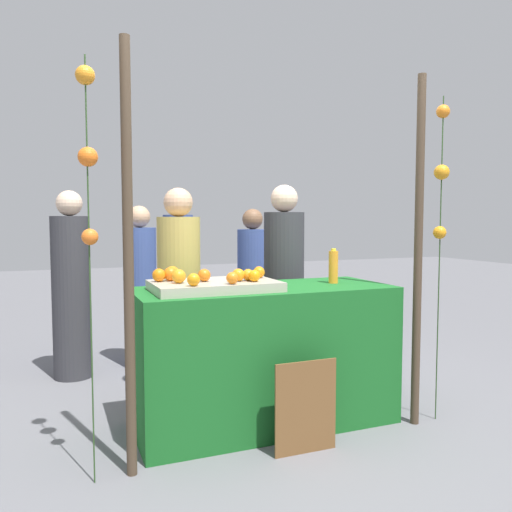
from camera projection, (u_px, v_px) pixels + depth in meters
ground_plane at (264, 422)px, 3.51m from camera, size 24.00×24.00×0.00m
stall_counter at (264, 355)px, 3.48m from camera, size 1.73×0.71×0.93m
orange_tray at (215, 286)px, 3.29m from camera, size 0.79×0.50×0.06m
orange_0 at (238, 275)px, 3.26m from camera, size 0.08×0.08×0.08m
orange_1 at (254, 276)px, 3.25m from camera, size 0.08×0.08×0.08m
orange_2 at (204, 275)px, 3.26m from camera, size 0.08×0.08×0.08m
orange_3 at (248, 275)px, 3.30m from camera, size 0.08×0.08×0.08m
orange_4 at (259, 272)px, 3.46m from camera, size 0.08×0.08×0.08m
orange_5 at (172, 273)px, 3.38m from camera, size 0.09×0.09×0.09m
orange_6 at (171, 274)px, 3.29m from camera, size 0.09×0.09×0.09m
orange_7 at (159, 275)px, 3.25m from camera, size 0.08×0.08×0.08m
orange_8 at (179, 276)px, 3.17m from camera, size 0.09×0.09×0.09m
orange_9 at (232, 278)px, 3.13m from camera, size 0.07×0.07×0.07m
orange_10 at (194, 280)px, 3.03m from camera, size 0.08×0.08×0.08m
juice_bottle at (333, 267)px, 3.66m from camera, size 0.07×0.07×0.25m
chalkboard_sign at (305, 408)px, 3.04m from camera, size 0.40×0.03×0.57m
vendor_left at (179, 302)px, 3.92m from camera, size 0.33×0.33×1.63m
vendor_right at (284, 292)px, 4.29m from camera, size 0.33×0.33×1.67m
crowd_person_0 at (71, 291)px, 4.47m from camera, size 0.33×0.33×1.64m
crowd_person_1 at (140, 292)px, 4.82m from camera, size 0.30×0.30×1.51m
crowd_person_2 at (178, 274)px, 5.76m from camera, size 0.33×0.33×1.66m
crowd_person_3 at (253, 290)px, 5.06m from camera, size 0.30×0.30×1.49m
canopy_post_left at (128, 261)px, 2.71m from camera, size 0.06×0.06×2.33m
canopy_post_right at (418, 253)px, 3.42m from camera, size 0.06×0.06×2.33m
garland_strand_left at (87, 153)px, 2.59m from camera, size 0.10×0.11×2.21m
garland_strand_right at (441, 176)px, 3.45m from camera, size 0.11×0.11×2.21m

